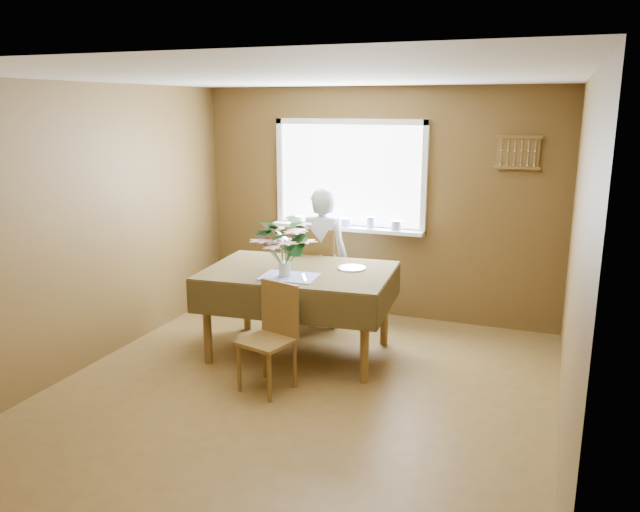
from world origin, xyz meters
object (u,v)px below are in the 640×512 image
at_px(chair_near, 273,331).
at_px(seated_woman, 322,259).
at_px(chair_far, 316,272).
at_px(flower_bouquet, 284,244).
at_px(dining_table, 299,280).

relative_size(chair_near, seated_woman, 0.60).
xyz_separation_m(chair_far, flower_bouquet, (0.13, -1.09, 0.55)).
distance_m(chair_far, flower_bouquet, 1.23).
relative_size(dining_table, seated_woman, 1.21).
relative_size(chair_far, flower_bouquet, 2.01).
bearing_deg(flower_bouquet, seated_woman, 92.29).
bearing_deg(flower_bouquet, chair_near, -78.28).
distance_m(chair_near, seated_woman, 1.54).
bearing_deg(seated_woman, chair_far, -36.27).
distance_m(dining_table, chair_near, 0.77).
relative_size(dining_table, chair_far, 1.69).
bearing_deg(seated_woman, chair_near, 87.38).
height_order(dining_table, seated_woman, seated_woman).
distance_m(seated_woman, flower_bouquet, 1.11).
distance_m(chair_far, seated_woman, 0.20).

